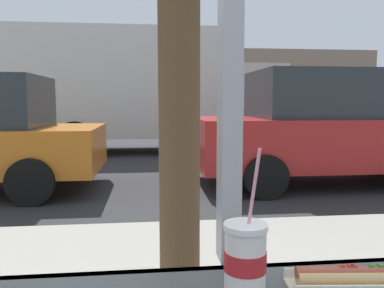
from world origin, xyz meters
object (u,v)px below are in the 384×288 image
at_px(hotdog_tray_far, 346,278).
at_px(soda_cup_left, 245,259).
at_px(parked_car_red, 330,128).
at_px(box_truck, 143,88).

bearing_deg(hotdog_tray_far, soda_cup_left, -176.78).
height_order(parked_car_red, box_truck, box_truck).
bearing_deg(box_truck, parked_car_red, -55.08).
xyz_separation_m(soda_cup_left, parked_car_red, (2.82, 5.42, -0.13)).
height_order(soda_cup_left, hotdog_tray_far, soda_cup_left).
bearing_deg(hotdog_tray_far, parked_car_red, 64.35).
relative_size(parked_car_red, box_truck, 0.65).
distance_m(soda_cup_left, box_truck, 9.97).
bearing_deg(soda_cup_left, hotdog_tray_far, 3.22).
relative_size(soda_cup_left, hotdog_tray_far, 1.21).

